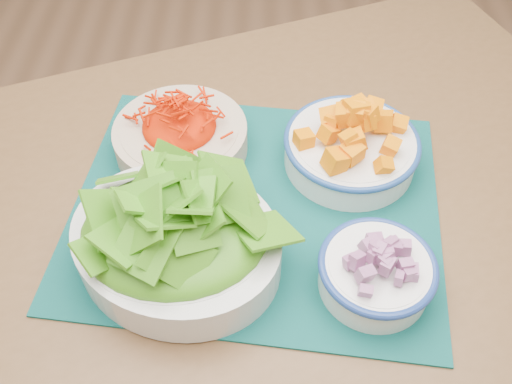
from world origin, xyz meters
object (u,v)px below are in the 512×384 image
Objects in this scene: placemat at (256,206)px; onion_bowl at (377,269)px; table at (268,227)px; squash_bowl at (352,140)px; carrot_bowl at (180,131)px; lettuce_bowl at (175,232)px.

onion_bowl is (0.16, -0.14, 0.04)m from placemat.
table is 2.65× the size of placemat.
squash_bowl is 0.23m from onion_bowl.
table is 0.26m from onion_bowl.
placemat is 0.17m from carrot_bowl.
onion_bowl is at bearing -87.29° from squash_bowl.
squash_bowl reaches higher than onion_bowl.
table is at bearing -30.61° from carrot_bowl.
lettuce_bowl reaches higher than squash_bowl.
squash_bowl is (0.27, -0.03, 0.01)m from carrot_bowl.
onion_bowl reaches higher than table.
onion_bowl is (0.28, -0.25, -0.00)m from carrot_bowl.
carrot_bowl is 0.22m from lettuce_bowl.
squash_bowl reaches higher than placemat.
carrot_bowl is at bearing 174.32° from squash_bowl.
onion_bowl is at bearing -34.06° from placemat.
lettuce_bowl is at bearing -143.40° from squash_bowl.
placemat is at bearing 139.07° from onion_bowl.
lettuce_bowl is 0.27m from onion_bowl.
lettuce_bowl is at bearing -130.25° from placemat.
table is 5.95× the size of squash_bowl.
onion_bowl reaches higher than placemat.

